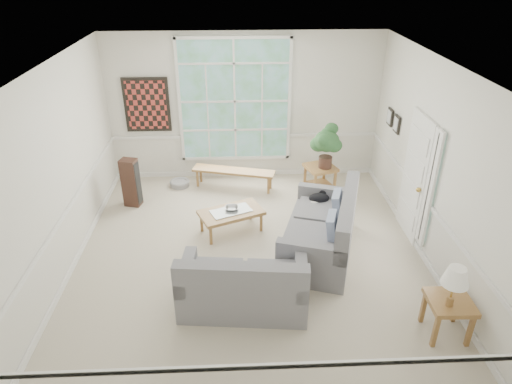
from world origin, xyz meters
TOP-DOWN VIEW (x-y plane):
  - floor at (0.00, 0.00)m, footprint 5.50×6.00m
  - ceiling at (0.00, 0.00)m, footprint 5.50×6.00m
  - wall_back at (0.00, 3.00)m, footprint 5.50×0.02m
  - wall_front at (0.00, -3.00)m, footprint 5.50×0.02m
  - wall_left at (-2.75, 0.00)m, footprint 0.02×6.00m
  - wall_right at (2.75, 0.00)m, footprint 0.02×6.00m
  - window_back at (-0.20, 2.96)m, footprint 2.30×0.08m
  - entry_door at (2.71, 0.60)m, footprint 0.08×0.90m
  - door_sidelight at (2.71, -0.03)m, footprint 0.08×0.26m
  - wall_art at (-1.95, 2.95)m, footprint 0.90×0.06m
  - wall_frame_near at (2.71, 1.75)m, footprint 0.04×0.26m
  - wall_frame_far at (2.71, 2.15)m, footprint 0.04×0.26m
  - loveseat_right at (1.10, 0.07)m, footprint 1.55×2.16m
  - loveseat_front at (-0.13, -1.13)m, footprint 1.78×1.05m
  - coffee_table at (-0.30, 0.75)m, footprint 1.20×0.95m
  - pewter_bowl at (-0.29, 0.80)m, footprint 0.28×0.28m
  - window_bench at (-0.25, 2.40)m, footprint 1.70×0.74m
  - end_table at (1.47, 2.16)m, footprint 0.70×0.70m
  - houseplant at (1.54, 2.11)m, footprint 0.67×0.67m
  - side_table at (2.40, -1.77)m, footprint 0.54×0.54m
  - table_lamp at (2.34, -1.85)m, footprint 0.34×0.34m
  - pet_bed at (-1.38, 2.52)m, footprint 0.55×0.55m
  - floor_speaker at (-2.18, 1.77)m, footprint 0.34×0.30m
  - cat at (1.20, 0.75)m, footprint 0.37×0.28m

SIDE VIEW (x-z plane):
  - floor at x=0.00m, z-range -0.01..0.00m
  - pet_bed at x=-1.38m, z-range 0.00..0.12m
  - window_bench at x=-0.25m, z-range 0.00..0.39m
  - coffee_table at x=-0.30m, z-range 0.00..0.40m
  - side_table at x=2.40m, z-range 0.00..0.54m
  - end_table at x=1.47m, z-range 0.00..0.55m
  - pewter_bowl at x=-0.29m, z-range 0.40..0.46m
  - loveseat_front at x=-0.13m, z-range 0.00..0.92m
  - floor_speaker at x=-2.18m, z-range 0.00..0.94m
  - loveseat_right at x=1.10m, z-range 0.00..1.05m
  - cat at x=1.20m, z-range 0.54..0.70m
  - table_lamp at x=2.34m, z-range 0.54..1.09m
  - houseplant at x=1.54m, z-range 0.55..1.45m
  - entry_door at x=2.71m, z-range 0.00..2.10m
  - door_sidelight at x=2.71m, z-range 0.20..2.10m
  - wall_back at x=0.00m, z-range 0.00..3.00m
  - wall_front at x=0.00m, z-range 0.00..3.00m
  - wall_left at x=-2.75m, z-range 0.00..3.00m
  - wall_right at x=2.75m, z-range 0.00..3.00m
  - wall_frame_near at x=2.71m, z-range 1.39..1.71m
  - wall_frame_far at x=2.71m, z-range 1.39..1.71m
  - wall_art at x=-1.95m, z-range 1.05..2.15m
  - window_back at x=-0.20m, z-range 0.45..2.85m
  - ceiling at x=0.00m, z-range 2.99..3.01m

